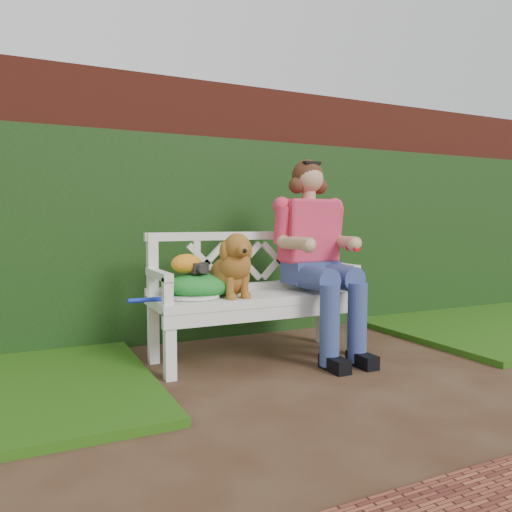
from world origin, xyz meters
name	(u,v)px	position (x,y,z in m)	size (l,w,h in m)	color
ground	(362,389)	(0.00, 0.00, 0.00)	(60.00, 60.00, 0.00)	#381E12
brick_wall	(236,210)	(0.00, 1.90, 1.10)	(10.00, 0.30, 2.20)	maroon
ivy_hedge	(246,238)	(0.00, 1.68, 0.85)	(10.00, 0.18, 1.70)	#1E4315
grass_right	(505,322)	(2.40, 0.90, 0.03)	(2.60, 2.00, 0.05)	#18460D
garden_bench	(256,326)	(-0.29, 0.86, 0.24)	(1.58, 0.60, 0.48)	white
seated_woman	(312,256)	(0.17, 0.84, 0.74)	(0.62, 0.83, 1.47)	#F3445E
dog	(231,264)	(-0.51, 0.81, 0.70)	(0.30, 0.40, 0.45)	#B26C2C
tennis_racket	(191,297)	(-0.80, 0.81, 0.50)	(0.64, 0.27, 0.03)	silver
green_bag	(200,285)	(-0.71, 0.87, 0.56)	(0.49, 0.38, 0.17)	#126D1B
camera_item	(199,268)	(-0.73, 0.84, 0.68)	(0.11, 0.08, 0.07)	black
baseball_glove	(186,264)	(-0.81, 0.88, 0.71)	(0.21, 0.15, 0.13)	orange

